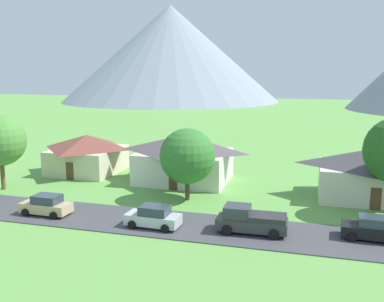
{
  "coord_description": "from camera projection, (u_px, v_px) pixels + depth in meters",
  "views": [
    {
      "loc": [
        8.57,
        -0.49,
        11.86
      ],
      "look_at": [
        1.68,
        23.63,
        7.26
      ],
      "focal_mm": 40.36,
      "sensor_mm": 36.0,
      "label": 1
    }
  ],
  "objects": [
    {
      "name": "tree_right_of_center",
      "position": [
        187.0,
        156.0,
        39.89
      ],
      "size": [
        5.19,
        5.19,
        6.8
      ],
      "color": "#4C3823",
      "rests_on": "ground"
    },
    {
      "name": "parked_car_tan_mid_west",
      "position": [
        46.0,
        205.0,
        36.16
      ],
      "size": [
        4.23,
        2.13,
        1.68
      ],
      "color": "tan",
      "rests_on": "road_strip"
    },
    {
      "name": "parked_car_silver_mid_east",
      "position": [
        154.0,
        217.0,
        33.24
      ],
      "size": [
        4.27,
        2.21,
        1.68
      ],
      "color": "#B7BCC1",
      "rests_on": "road_strip"
    },
    {
      "name": "tree_center",
      "position": [
        0.0,
        141.0,
        43.46
      ],
      "size": [
        5.17,
        5.17,
        7.66
      ],
      "color": "brown",
      "rests_on": "ground"
    },
    {
      "name": "pickup_truck_charcoal_east_side",
      "position": [
        250.0,
        220.0,
        32.04
      ],
      "size": [
        5.24,
        2.4,
        1.99
      ],
      "color": "#333338",
      "rests_on": "road_strip"
    },
    {
      "name": "house_left_center",
      "position": [
        87.0,
        153.0,
        51.49
      ],
      "size": [
        7.89,
        8.5,
        4.53
      ],
      "color": "beige",
      "rests_on": "ground"
    },
    {
      "name": "mountain_far_east_ridge",
      "position": [
        170.0,
        54.0,
        177.47
      ],
      "size": [
        89.01,
        89.01,
        38.77
      ],
      "primitive_type": "cone",
      "color": "gray",
      "rests_on": "ground"
    },
    {
      "name": "parked_car_black_west_end",
      "position": [
        373.0,
        229.0,
        30.7
      ],
      "size": [
        4.28,
        2.24,
        1.68
      ],
      "color": "black",
      "rests_on": "road_strip"
    },
    {
      "name": "house_right_center",
      "position": [
        372.0,
        173.0,
        40.45
      ],
      "size": [
        10.26,
        7.43,
        4.88
      ],
      "color": "beige",
      "rests_on": "ground"
    },
    {
      "name": "house_leftmost",
      "position": [
        184.0,
        157.0,
        47.14
      ],
      "size": [
        10.32,
        8.25,
        5.17
      ],
      "color": "silver",
      "rests_on": "ground"
    },
    {
      "name": "road_strip",
      "position": [
        195.0,
        226.0,
        33.56
      ],
      "size": [
        160.0,
        6.2,
        0.08
      ],
      "primitive_type": "cube",
      "color": "#424247",
      "rests_on": "ground"
    }
  ]
}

